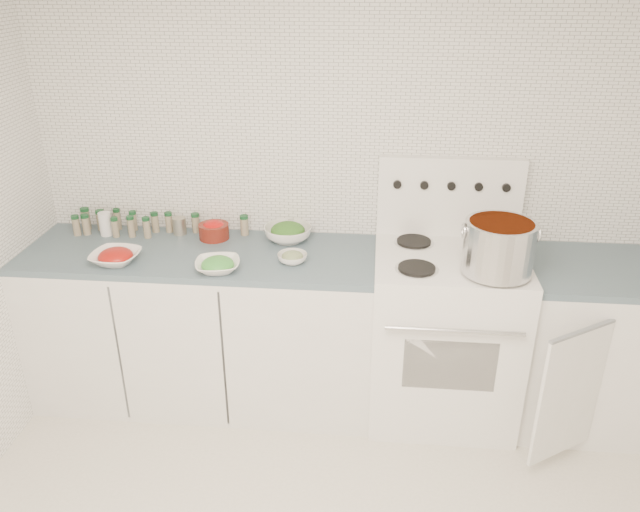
{
  "coord_description": "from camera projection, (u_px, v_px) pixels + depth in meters",
  "views": [
    {
      "loc": [
        0.09,
        -1.71,
        2.27
      ],
      "look_at": [
        -0.18,
        1.14,
        0.92
      ],
      "focal_mm": 35.0,
      "sensor_mm": 36.0,
      "label": 1
    }
  ],
  "objects": [
    {
      "name": "bowl_snowpea",
      "position": [
        218.0,
        265.0,
        3.05
      ],
      "size": [
        0.26,
        0.26,
        0.07
      ],
      "color": "white",
      "rests_on": "counter_left"
    },
    {
      "name": "counter_left",
      "position": [
        205.0,
        325.0,
        3.46
      ],
      "size": [
        1.85,
        0.62,
        0.9
      ],
      "color": "white",
      "rests_on": "ground"
    },
    {
      "name": "bowl_tomato",
      "position": [
        116.0,
        257.0,
        3.13
      ],
      "size": [
        0.26,
        0.26,
        0.08
      ],
      "color": "white",
      "rests_on": "counter_left"
    },
    {
      "name": "room_walls",
      "position": [
        345.0,
        228.0,
        1.85
      ],
      "size": [
        3.54,
        3.04,
        2.52
      ],
      "color": "white",
      "rests_on": "ground"
    },
    {
      "name": "bowl_zucchini",
      "position": [
        292.0,
        257.0,
        3.14
      ],
      "size": [
        0.16,
        0.16,
        0.06
      ],
      "color": "white",
      "rests_on": "counter_left"
    },
    {
      "name": "bowl_broccoli",
      "position": [
        288.0,
        232.0,
        3.38
      ],
      "size": [
        0.34,
        0.34,
        0.1
      ],
      "color": "white",
      "rests_on": "counter_left"
    },
    {
      "name": "salt_canister",
      "position": [
        105.0,
        224.0,
        3.44
      ],
      "size": [
        0.07,
        0.07,
        0.13
      ],
      "primitive_type": "cylinder",
      "rotation": [
        0.0,
        0.0,
        -0.14
      ],
      "color": "white",
      "rests_on": "counter_left"
    },
    {
      "name": "counter_right",
      "position": [
        601.0,
        345.0,
        3.28
      ],
      "size": [
        0.89,
        0.85,
        0.9
      ],
      "color": "white",
      "rests_on": "ground"
    },
    {
      "name": "tin_can",
      "position": [
        179.0,
        226.0,
        3.46
      ],
      "size": [
        0.08,
        0.08,
        0.1
      ],
      "primitive_type": "cylinder",
      "rotation": [
        0.0,
        0.0,
        -0.09
      ],
      "color": "#A29989",
      "rests_on": "counter_left"
    },
    {
      "name": "stove",
      "position": [
        444.0,
        330.0,
        3.33
      ],
      "size": [
        0.76,
        0.7,
        1.36
      ],
      "color": "white",
      "rests_on": "ground"
    },
    {
      "name": "stock_pot",
      "position": [
        499.0,
        245.0,
        2.9
      ],
      "size": [
        0.35,
        0.33,
        0.25
      ],
      "rotation": [
        0.0,
        0.0,
        -0.02
      ],
      "color": "silver",
      "rests_on": "stove"
    },
    {
      "name": "bowl_pepper",
      "position": [
        214.0,
        230.0,
        3.41
      ],
      "size": [
        0.16,
        0.16,
        0.1
      ],
      "color": "maroon",
      "rests_on": "counter_left"
    },
    {
      "name": "spice_cluster",
      "position": [
        135.0,
        223.0,
        3.47
      ],
      "size": [
        0.97,
        0.15,
        0.13
      ],
      "color": "gray",
      "rests_on": "counter_left"
    }
  ]
}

